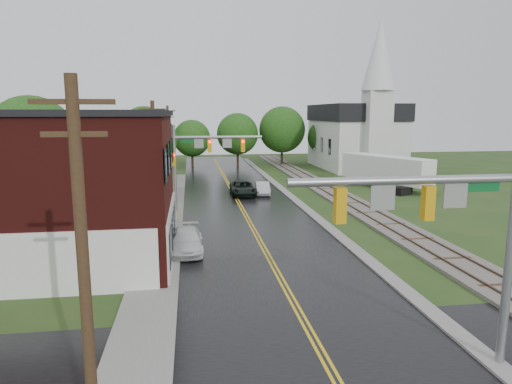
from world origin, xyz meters
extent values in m
cube|color=black|center=(0.00, 30.00, 0.00)|extent=(10.00, 90.00, 0.02)
cube|color=black|center=(0.00, 2.00, 0.00)|extent=(60.00, 9.00, 0.02)
cube|color=gray|center=(5.40, 35.00, 0.00)|extent=(0.80, 70.00, 0.12)
cube|color=gray|center=(-6.20, 25.00, 0.00)|extent=(2.40, 50.00, 0.12)
cube|color=#47120F|center=(-12.50, 15.00, 4.00)|extent=(14.00, 10.00, 8.00)
cube|color=silver|center=(-5.45, 15.00, 1.50)|extent=(0.10, 9.50, 3.00)
cube|color=black|center=(-12.50, 15.00, 8.15)|extent=(14.30, 10.30, 0.30)
cube|color=tan|center=(-11.00, 26.00, 3.20)|extent=(8.00, 7.00, 6.40)
cube|color=#3F0F0C|center=(-10.00, 35.00, 2.20)|extent=(7.00, 6.00, 4.40)
cube|color=silver|center=(20.00, 55.00, 3.50)|extent=(10.00, 16.00, 7.00)
cube|color=black|center=(20.00, 55.00, 8.20)|extent=(10.40, 16.40, 2.40)
cube|color=silver|center=(20.00, 47.00, 5.50)|extent=(3.20, 3.20, 11.00)
cone|color=silver|center=(20.00, 47.00, 15.50)|extent=(4.40, 4.40, 9.00)
cube|color=#59544C|center=(10.00, 35.00, 0.10)|extent=(3.20, 80.00, 0.20)
cube|color=#4C3828|center=(9.28, 35.00, 0.24)|extent=(0.10, 80.00, 0.12)
cube|color=#4C3828|center=(10.72, 35.00, 0.24)|extent=(0.10, 80.00, 0.12)
cylinder|color=gray|center=(5.60, 2.00, 3.60)|extent=(0.28, 0.28, 7.20)
cylinder|color=gray|center=(2.00, 2.00, 6.20)|extent=(7.20, 0.26, 0.26)
cube|color=orange|center=(2.72, 2.00, 5.50)|extent=(0.32, 0.30, 1.05)
cube|color=orange|center=(-0.02, 2.00, 5.50)|extent=(0.32, 0.30, 1.05)
cube|color=gray|center=(3.58, 2.00, 5.70)|extent=(0.75, 0.06, 0.75)
cube|color=gray|center=(1.28, 2.00, 5.70)|extent=(0.75, 0.06, 0.75)
cube|color=#0C5926|center=(4.30, 2.00, 5.95)|extent=(1.40, 0.04, 0.30)
cylinder|color=gray|center=(-5.60, 27.00, 3.60)|extent=(0.28, 0.28, 7.20)
cylinder|color=gray|center=(-2.00, 27.00, 6.20)|extent=(7.20, 0.26, 0.26)
cube|color=orange|center=(-2.72, 27.00, 5.50)|extent=(0.32, 0.30, 1.05)
cube|color=orange|center=(0.02, 27.00, 5.50)|extent=(0.32, 0.30, 1.05)
cube|color=gray|center=(-3.58, 27.00, 5.70)|extent=(0.75, 0.06, 0.75)
cube|color=gray|center=(-1.28, 27.00, 5.70)|extent=(0.75, 0.06, 0.75)
cube|color=#0C5926|center=(-4.30, 27.00, 5.95)|extent=(1.40, 0.04, 0.30)
sphere|color=#FF0C0C|center=(-2.72, 26.82, 5.83)|extent=(0.20, 0.20, 0.20)
cylinder|color=#382616|center=(-6.80, 0.00, 4.50)|extent=(0.28, 0.28, 9.00)
cube|color=#382616|center=(-6.80, 0.00, 8.40)|extent=(1.80, 0.12, 0.12)
cube|color=#382616|center=(-6.80, 0.00, 7.70)|extent=(1.40, 0.12, 0.12)
cylinder|color=#382616|center=(-6.80, 22.00, 4.50)|extent=(0.28, 0.28, 9.00)
cube|color=#382616|center=(-6.80, 22.00, 8.40)|extent=(1.80, 0.12, 0.12)
cube|color=#382616|center=(-6.80, 22.00, 7.70)|extent=(1.40, 0.12, 0.12)
cylinder|color=#382616|center=(-6.80, 44.00, 4.50)|extent=(0.28, 0.28, 9.00)
cube|color=#382616|center=(-6.80, 44.00, 8.40)|extent=(1.80, 0.12, 0.12)
cube|color=#382616|center=(-6.80, 44.00, 7.70)|extent=(1.40, 0.12, 0.12)
cylinder|color=black|center=(-18.00, 32.00, 1.71)|extent=(0.36, 0.36, 3.42)
sphere|color=#174112|center=(-18.00, 32.00, 5.89)|extent=(7.60, 7.60, 7.60)
sphere|color=#174112|center=(-17.40, 31.60, 5.23)|extent=(5.32, 5.32, 5.32)
cylinder|color=black|center=(-14.00, 40.00, 1.35)|extent=(0.36, 0.36, 2.70)
sphere|color=#174112|center=(-14.00, 40.00, 4.65)|extent=(6.00, 6.00, 6.00)
sphere|color=#174112|center=(-13.40, 39.60, 4.12)|extent=(4.20, 4.20, 4.20)
cylinder|color=black|center=(-9.00, 46.00, 1.44)|extent=(0.36, 0.36, 2.88)
sphere|color=#174112|center=(-9.00, 46.00, 4.96)|extent=(6.40, 6.40, 6.40)
sphere|color=#174112|center=(-8.40, 45.60, 4.40)|extent=(4.48, 4.48, 4.48)
imported|color=black|center=(0.80, 34.18, 0.70)|extent=(2.40, 5.10, 1.41)
imported|color=#AFAFB4|center=(2.84, 34.29, 0.63)|extent=(1.65, 3.94, 1.27)
imported|color=white|center=(-4.64, 16.00, 0.66)|extent=(1.92, 4.61, 1.33)
cube|color=black|center=(16.78, 32.25, 0.40)|extent=(2.12, 1.84, 0.80)
cylinder|color=gray|center=(16.78, 39.09, 0.40)|extent=(0.16, 0.16, 0.80)
cube|color=white|center=(16.78, 36.35, 2.17)|extent=(6.78, 10.93, 2.74)
camera|label=1|loc=(-4.30, -10.52, 8.16)|focal=32.00mm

